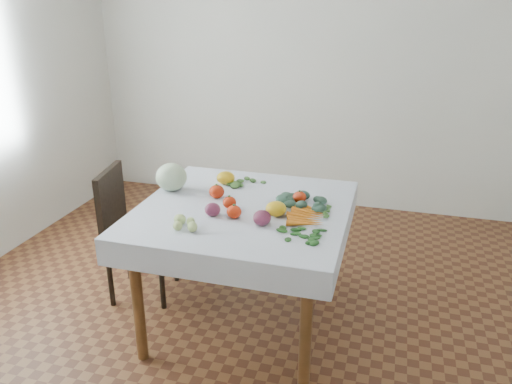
% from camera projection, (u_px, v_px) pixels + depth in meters
% --- Properties ---
extents(ground, '(4.00, 4.00, 0.00)m').
position_uv_depth(ground, '(245.00, 323.00, 2.98)').
color(ground, brown).
extents(back_wall, '(4.00, 0.04, 2.70)m').
position_uv_depth(back_wall, '(312.00, 55.00, 4.28)').
color(back_wall, silver).
rests_on(back_wall, ground).
extents(table, '(1.00, 1.00, 0.75)m').
position_uv_depth(table, '(244.00, 224.00, 2.75)').
color(table, brown).
rests_on(table, ground).
extents(tablecloth, '(1.12, 1.12, 0.01)m').
position_uv_depth(tablecloth, '(244.00, 207.00, 2.71)').
color(tablecloth, white).
rests_on(tablecloth, table).
extents(chair, '(0.44, 0.44, 0.85)m').
position_uv_depth(chair, '(128.00, 225.00, 3.13)').
color(chair, black).
rests_on(chair, ground).
extents(cabbage, '(0.23, 0.23, 0.16)m').
position_uv_depth(cabbage, '(171.00, 177.00, 2.91)').
color(cabbage, '#ADC1A1').
rests_on(cabbage, tablecloth).
extents(tomato_a, '(0.10, 0.10, 0.08)m').
position_uv_depth(tomato_a, '(217.00, 192.00, 2.81)').
color(tomato_a, '#B8270C').
rests_on(tomato_a, tablecloth).
extents(tomato_b, '(0.09, 0.09, 0.06)m').
position_uv_depth(tomato_b, '(229.00, 202.00, 2.68)').
color(tomato_b, '#B8270C').
rests_on(tomato_b, tablecloth).
extents(tomato_c, '(0.10, 0.10, 0.07)m').
position_uv_depth(tomato_c, '(234.00, 212.00, 2.56)').
color(tomato_c, '#B8270C').
rests_on(tomato_c, tablecloth).
extents(tomato_d, '(0.10, 0.10, 0.07)m').
position_uv_depth(tomato_d, '(299.00, 197.00, 2.75)').
color(tomato_d, '#B8270C').
rests_on(tomato_d, tablecloth).
extents(heirloom_back, '(0.14, 0.14, 0.08)m').
position_uv_depth(heirloom_back, '(226.00, 178.00, 3.02)').
color(heirloom_back, gold).
rests_on(heirloom_back, tablecloth).
extents(heirloom_front, '(0.14, 0.14, 0.08)m').
position_uv_depth(heirloom_front, '(276.00, 209.00, 2.59)').
color(heirloom_front, gold).
rests_on(heirloom_front, tablecloth).
extents(onion_a, '(0.10, 0.10, 0.07)m').
position_uv_depth(onion_a, '(213.00, 210.00, 2.58)').
color(onion_a, '#501733').
rests_on(onion_a, tablecloth).
extents(onion_b, '(0.12, 0.12, 0.08)m').
position_uv_depth(onion_b, '(262.00, 218.00, 2.48)').
color(onion_b, '#501733').
rests_on(onion_b, tablecloth).
extents(tomatillo_cluster, '(0.10, 0.12, 0.04)m').
position_uv_depth(tomatillo_cluster, '(186.00, 222.00, 2.47)').
color(tomatillo_cluster, '#BEDC7F').
rests_on(tomatillo_cluster, tablecloth).
extents(carrot_bunch, '(0.18, 0.28, 0.03)m').
position_uv_depth(carrot_bunch, '(307.00, 216.00, 2.57)').
color(carrot_bunch, orange).
rests_on(carrot_bunch, tablecloth).
extents(kale_bunch, '(0.27, 0.26, 0.04)m').
position_uv_depth(kale_bunch, '(304.00, 201.00, 2.73)').
color(kale_bunch, '#325340').
rests_on(kale_bunch, tablecloth).
extents(basil_bunch, '(0.24, 0.17, 0.01)m').
position_uv_depth(basil_bunch, '(299.00, 234.00, 2.38)').
color(basil_bunch, '#20581B').
rests_on(basil_bunch, tablecloth).
extents(dill_bunch, '(0.20, 0.15, 0.02)m').
position_uv_depth(dill_bunch, '(246.00, 183.00, 3.03)').
color(dill_bunch, '#477234').
rests_on(dill_bunch, tablecloth).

